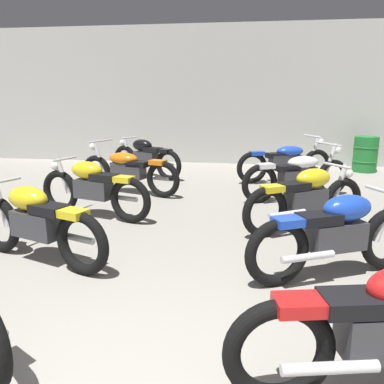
{
  "coord_description": "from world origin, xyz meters",
  "views": [
    {
      "loc": [
        0.72,
        -1.54,
        1.78
      ],
      "look_at": [
        0.0,
        3.51,
        0.55
      ],
      "focal_mm": 37.21,
      "sensor_mm": 36.0,
      "label": 1
    }
  ],
  "objects_px": {
    "motorcycle_left_row_4": "(146,157)",
    "motorcycle_left_row_2": "(93,187)",
    "motorcycle_right_row_1": "(338,234)",
    "motorcycle_right_row_3": "(298,174)",
    "motorcycle_right_row_4": "(286,161)",
    "motorcycle_right_row_2": "(307,197)",
    "motorcycle_left_row_1": "(36,222)",
    "oil_drum": "(365,154)",
    "motorcycle_left_row_3": "(128,169)"
  },
  "relations": [
    {
      "from": "motorcycle_right_row_4",
      "to": "motorcycle_right_row_2",
      "type": "bearing_deg",
      "value": -89.88
    },
    {
      "from": "motorcycle_right_row_1",
      "to": "motorcycle_right_row_2",
      "type": "height_order",
      "value": "same"
    },
    {
      "from": "motorcycle_left_row_1",
      "to": "oil_drum",
      "type": "xyz_separation_m",
      "value": [
        5.04,
        6.21,
        -0.03
      ]
    },
    {
      "from": "motorcycle_right_row_3",
      "to": "motorcycle_right_row_1",
      "type": "bearing_deg",
      "value": -89.63
    },
    {
      "from": "motorcycle_left_row_3",
      "to": "oil_drum",
      "type": "xyz_separation_m",
      "value": [
        5.01,
        2.97,
        -0.03
      ]
    },
    {
      "from": "motorcycle_left_row_2",
      "to": "motorcycle_left_row_4",
      "type": "xyz_separation_m",
      "value": [
        -0.01,
        3.13,
        0.0
      ]
    },
    {
      "from": "motorcycle_left_row_4",
      "to": "oil_drum",
      "type": "height_order",
      "value": "motorcycle_left_row_4"
    },
    {
      "from": "motorcycle_left_row_2",
      "to": "motorcycle_right_row_2",
      "type": "relative_size",
      "value": 1.11
    },
    {
      "from": "motorcycle_left_row_1",
      "to": "oil_drum",
      "type": "height_order",
      "value": "motorcycle_left_row_1"
    },
    {
      "from": "motorcycle_left_row_2",
      "to": "motorcycle_right_row_2",
      "type": "xyz_separation_m",
      "value": [
        3.07,
        -0.17,
        0.0
      ]
    },
    {
      "from": "motorcycle_right_row_2",
      "to": "motorcycle_right_row_4",
      "type": "distance_m",
      "value": 3.21
    },
    {
      "from": "motorcycle_left_row_4",
      "to": "motorcycle_right_row_3",
      "type": "height_order",
      "value": "motorcycle_right_row_3"
    },
    {
      "from": "motorcycle_left_row_1",
      "to": "motorcycle_right_row_1",
      "type": "height_order",
      "value": "same"
    },
    {
      "from": "motorcycle_left_row_4",
      "to": "motorcycle_right_row_2",
      "type": "bearing_deg",
      "value": -46.95
    },
    {
      "from": "motorcycle_right_row_3",
      "to": "motorcycle_left_row_3",
      "type": "bearing_deg",
      "value": 179.91
    },
    {
      "from": "motorcycle_right_row_4",
      "to": "oil_drum",
      "type": "bearing_deg",
      "value": 36.54
    },
    {
      "from": "motorcycle_left_row_1",
      "to": "motorcycle_left_row_3",
      "type": "bearing_deg",
      "value": 89.6
    },
    {
      "from": "motorcycle_left_row_1",
      "to": "motorcycle_right_row_4",
      "type": "bearing_deg",
      "value": 57.31
    },
    {
      "from": "motorcycle_right_row_3",
      "to": "motorcycle_right_row_4",
      "type": "relative_size",
      "value": 0.96
    },
    {
      "from": "motorcycle_right_row_1",
      "to": "oil_drum",
      "type": "height_order",
      "value": "motorcycle_right_row_1"
    },
    {
      "from": "motorcycle_left_row_1",
      "to": "motorcycle_left_row_2",
      "type": "bearing_deg",
      "value": 91.1
    },
    {
      "from": "motorcycle_left_row_3",
      "to": "motorcycle_right_row_4",
      "type": "relative_size",
      "value": 1.02
    },
    {
      "from": "motorcycle_left_row_2",
      "to": "motorcycle_left_row_4",
      "type": "height_order",
      "value": "same"
    },
    {
      "from": "motorcycle_right_row_4",
      "to": "motorcycle_left_row_3",
      "type": "bearing_deg",
      "value": -153.81
    },
    {
      "from": "motorcycle_left_row_1",
      "to": "motorcycle_right_row_2",
      "type": "xyz_separation_m",
      "value": [
        3.04,
        1.52,
        0.0
      ]
    },
    {
      "from": "motorcycle_right_row_3",
      "to": "oil_drum",
      "type": "distance_m",
      "value": 3.53
    },
    {
      "from": "motorcycle_left_row_4",
      "to": "motorcycle_right_row_1",
      "type": "xyz_separation_m",
      "value": [
        3.19,
        -4.74,
        0.0
      ]
    },
    {
      "from": "motorcycle_left_row_4",
      "to": "motorcycle_left_row_2",
      "type": "bearing_deg",
      "value": -89.81
    },
    {
      "from": "motorcycle_left_row_4",
      "to": "motorcycle_right_row_4",
      "type": "height_order",
      "value": "motorcycle_right_row_4"
    },
    {
      "from": "motorcycle_left_row_1",
      "to": "motorcycle_right_row_1",
      "type": "bearing_deg",
      "value": 1.32
    },
    {
      "from": "motorcycle_left_row_3",
      "to": "motorcycle_left_row_1",
      "type": "bearing_deg",
      "value": -90.4
    },
    {
      "from": "motorcycle_right_row_4",
      "to": "oil_drum",
      "type": "xyz_separation_m",
      "value": [
        2.0,
        1.48,
        -0.03
      ]
    },
    {
      "from": "motorcycle_left_row_2",
      "to": "motorcycle_right_row_4",
      "type": "bearing_deg",
      "value": 44.75
    },
    {
      "from": "motorcycle_left_row_4",
      "to": "motorcycle_right_row_2",
      "type": "relative_size",
      "value": 1.05
    },
    {
      "from": "motorcycle_left_row_1",
      "to": "motorcycle_right_row_4",
      "type": "distance_m",
      "value": 5.62
    },
    {
      "from": "motorcycle_right_row_2",
      "to": "motorcycle_right_row_4",
      "type": "xyz_separation_m",
      "value": [
        -0.01,
        3.21,
        -0.01
      ]
    },
    {
      "from": "motorcycle_right_row_1",
      "to": "motorcycle_right_row_2",
      "type": "bearing_deg",
      "value": 94.13
    },
    {
      "from": "motorcycle_left_row_4",
      "to": "motorcycle_right_row_4",
      "type": "relative_size",
      "value": 0.88
    },
    {
      "from": "motorcycle_right_row_1",
      "to": "oil_drum",
      "type": "xyz_separation_m",
      "value": [
        1.89,
        6.14,
        -0.03
      ]
    },
    {
      "from": "motorcycle_left_row_3",
      "to": "motorcycle_right_row_2",
      "type": "relative_size",
      "value": 1.22
    },
    {
      "from": "motorcycle_right_row_1",
      "to": "motorcycle_right_row_3",
      "type": "xyz_separation_m",
      "value": [
        -0.02,
        3.17,
        -0.01
      ]
    },
    {
      "from": "motorcycle_right_row_4",
      "to": "motorcycle_left_row_4",
      "type": "bearing_deg",
      "value": 178.32
    },
    {
      "from": "motorcycle_left_row_1",
      "to": "motorcycle_left_row_3",
      "type": "distance_m",
      "value": 3.25
    },
    {
      "from": "motorcycle_right_row_2",
      "to": "motorcycle_left_row_1",
      "type": "bearing_deg",
      "value": -153.5
    },
    {
      "from": "motorcycle_left_row_2",
      "to": "motorcycle_left_row_3",
      "type": "bearing_deg",
      "value": 87.97
    },
    {
      "from": "motorcycle_left_row_2",
      "to": "motorcycle_left_row_3",
      "type": "relative_size",
      "value": 0.92
    },
    {
      "from": "motorcycle_right_row_2",
      "to": "oil_drum",
      "type": "distance_m",
      "value": 5.1
    },
    {
      "from": "motorcycle_left_row_2",
      "to": "motorcycle_right_row_3",
      "type": "bearing_deg",
      "value": 26.2
    },
    {
      "from": "motorcycle_right_row_2",
      "to": "motorcycle_right_row_3",
      "type": "relative_size",
      "value": 0.88
    },
    {
      "from": "motorcycle_right_row_3",
      "to": "motorcycle_left_row_1",
      "type": "bearing_deg",
      "value": -133.95
    }
  ]
}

